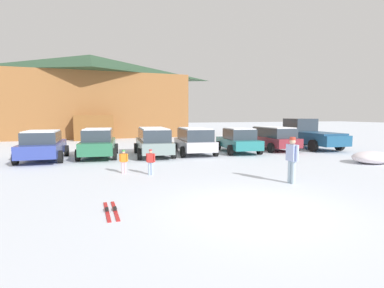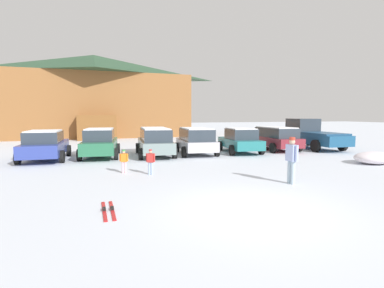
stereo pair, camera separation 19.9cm
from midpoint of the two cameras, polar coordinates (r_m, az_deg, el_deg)
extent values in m
plane|color=silver|center=(8.11, 12.29, -12.18)|extent=(160.00, 160.00, 0.00)
cube|color=brown|center=(36.22, -17.82, 6.83)|extent=(20.30, 10.45, 6.76)
pyramid|color=#294A30|center=(36.63, -18.04, 14.00)|extent=(20.92, 11.07, 2.39)
cube|color=brown|center=(30.44, -17.49, 3.01)|extent=(3.66, 1.92, 2.40)
cube|color=#2F3F94|center=(18.11, -25.87, -0.70)|extent=(1.99, 4.51, 0.64)
cube|color=#2D3842|center=(17.84, -26.08, 1.20)|extent=(1.72, 2.36, 0.59)
cube|color=white|center=(17.82, -26.13, 2.24)|extent=(1.60, 2.24, 0.06)
cylinder|color=black|center=(19.70, -28.04, -1.27)|extent=(0.23, 0.64, 0.64)
cylinder|color=black|center=(19.36, -22.15, -1.13)|extent=(0.23, 0.64, 0.64)
cylinder|color=black|center=(17.02, -30.02, -2.35)|extent=(0.23, 0.64, 0.64)
cylinder|color=black|center=(16.63, -23.21, -2.22)|extent=(0.23, 0.64, 0.64)
cube|color=#286A48|center=(18.17, -16.78, -0.32)|extent=(2.16, 4.63, 0.66)
cube|color=#2D3842|center=(17.90, -16.90, 1.66)|extent=(1.75, 2.46, 0.63)
cube|color=white|center=(17.88, -16.93, 2.77)|extent=(1.64, 2.34, 0.06)
cylinder|color=black|center=(19.69, -19.13, -0.92)|extent=(0.28, 0.66, 0.64)
cylinder|color=black|center=(19.53, -13.62, -0.82)|extent=(0.28, 0.66, 0.64)
cylinder|color=black|center=(16.96, -20.35, -1.97)|extent=(0.28, 0.66, 0.64)
cylinder|color=black|center=(16.77, -13.94, -1.87)|extent=(0.28, 0.66, 0.64)
cube|color=gray|center=(18.07, -6.76, -0.22)|extent=(2.04, 4.85, 0.62)
cube|color=#2D3842|center=(17.92, -6.75, 1.81)|extent=(1.76, 3.70, 0.68)
cube|color=white|center=(17.90, -6.77, 2.99)|extent=(1.64, 3.51, 0.06)
cylinder|color=black|center=(19.48, -10.02, -0.76)|extent=(0.26, 0.65, 0.64)
cylinder|color=black|center=(19.68, -4.52, -0.63)|extent=(0.26, 0.65, 0.64)
cylinder|color=black|center=(16.56, -9.41, -1.87)|extent=(0.26, 0.65, 0.64)
cylinder|color=black|center=(16.79, -2.96, -1.70)|extent=(0.26, 0.65, 0.64)
cube|color=#B7B6C0|center=(18.57, 1.05, -0.08)|extent=(2.15, 4.17, 0.58)
cube|color=#2D3842|center=(18.44, 1.11, 1.84)|extent=(1.85, 3.19, 0.68)
cube|color=white|center=(18.42, 1.11, 2.99)|extent=(1.73, 3.02, 0.06)
cylinder|color=black|center=(19.63, -2.60, -0.63)|extent=(0.27, 0.66, 0.64)
cylinder|color=black|center=(20.05, 2.96, -0.50)|extent=(0.27, 0.66, 0.64)
cylinder|color=black|center=(17.18, -1.19, -1.52)|extent=(0.27, 0.66, 0.64)
cylinder|color=black|center=(17.66, 5.10, -1.35)|extent=(0.27, 0.66, 0.64)
cube|color=#247578|center=(19.67, 9.35, 0.16)|extent=(2.19, 4.31, 0.58)
cube|color=#2D3842|center=(19.43, 9.59, 1.89)|extent=(1.77, 2.31, 0.64)
cube|color=white|center=(19.41, 9.61, 2.92)|extent=(1.65, 2.19, 0.06)
cylinder|color=black|center=(20.62, 5.63, -0.35)|extent=(0.29, 0.66, 0.64)
cylinder|color=black|center=(21.23, 10.56, -0.24)|extent=(0.29, 0.66, 0.64)
cylinder|color=black|center=(18.18, 7.91, -1.18)|extent=(0.29, 0.66, 0.64)
cylinder|color=black|center=(18.87, 13.39, -1.03)|extent=(0.29, 0.66, 0.64)
cube|color=maroon|center=(21.53, 15.81, 0.52)|extent=(1.89, 4.37, 0.60)
cube|color=#2D3842|center=(21.42, 15.98, 2.14)|extent=(1.65, 3.33, 0.64)
cube|color=white|center=(21.40, 16.00, 3.07)|extent=(1.54, 3.16, 0.06)
cylinder|color=black|center=(22.26, 11.91, 0.00)|extent=(0.24, 0.65, 0.64)
cylinder|color=black|center=(23.19, 16.10, 0.12)|extent=(0.24, 0.65, 0.64)
cylinder|color=black|center=(19.93, 15.43, -0.73)|extent=(0.24, 0.65, 0.64)
cylinder|color=black|center=(20.96, 19.91, -0.56)|extent=(0.24, 0.65, 0.64)
cube|color=navy|center=(23.44, 22.17, 1.04)|extent=(2.19, 6.07, 0.70)
cube|color=#2D3842|center=(24.36, 20.56, 3.32)|extent=(1.86, 1.99, 1.05)
cube|color=navy|center=(22.59, 23.79, 1.86)|extent=(2.08, 3.37, 0.12)
cylinder|color=black|center=(24.35, 17.61, 0.52)|extent=(0.29, 0.81, 0.80)
cylinder|color=black|center=(25.54, 21.65, 0.61)|extent=(0.29, 0.81, 0.80)
cylinder|color=black|center=(21.41, 22.71, -0.33)|extent=(0.29, 0.81, 0.80)
cylinder|color=black|center=(22.75, 26.98, -0.17)|extent=(0.29, 0.81, 0.80)
cylinder|color=#A1B9CA|center=(11.37, 18.56, -5.06)|extent=(0.15, 0.15, 0.82)
cylinder|color=#A1B9CA|center=(11.23, 19.14, -5.21)|extent=(0.15, 0.15, 0.82)
cube|color=#A1B2E5|center=(11.19, 18.96, -1.61)|extent=(0.27, 0.42, 0.58)
cylinder|color=#A1B2E5|center=(11.39, 18.14, -1.39)|extent=(0.11, 0.11, 0.55)
cylinder|color=#A1B2E5|center=(11.00, 19.82, -1.69)|extent=(0.11, 0.11, 0.55)
sphere|color=tan|center=(11.15, 19.03, 0.40)|extent=(0.21, 0.21, 0.21)
cylinder|color=#B83829|center=(11.14, 19.05, 0.98)|extent=(0.20, 0.20, 0.10)
cylinder|color=#9CB4D4|center=(12.43, -7.68, -4.63)|extent=(0.09, 0.09, 0.51)
cylinder|color=#9CB4D4|center=(12.39, -7.18, -4.66)|extent=(0.09, 0.09, 0.51)
cube|color=red|center=(12.34, -7.46, -2.64)|extent=(0.29, 0.25, 0.36)
cylinder|color=red|center=(12.39, -8.16, -2.57)|extent=(0.07, 0.07, 0.35)
cylinder|color=red|center=(12.29, -6.75, -2.62)|extent=(0.07, 0.07, 0.35)
sphere|color=tan|center=(12.31, -7.47, -1.49)|extent=(0.13, 0.13, 0.13)
cylinder|color=#BA393A|center=(12.30, -7.48, -1.17)|extent=(0.13, 0.13, 0.06)
cylinder|color=beige|center=(12.93, -12.62, -4.38)|extent=(0.09, 0.09, 0.49)
cylinder|color=beige|center=(12.91, -12.15, -4.39)|extent=(0.09, 0.09, 0.49)
cube|color=orange|center=(12.86, -12.43, -2.56)|extent=(0.27, 0.20, 0.34)
cylinder|color=orange|center=(12.88, -13.09, -2.52)|extent=(0.07, 0.07, 0.33)
cylinder|color=orange|center=(12.83, -11.76, -2.53)|extent=(0.07, 0.07, 0.33)
sphere|color=tan|center=(12.83, -12.45, -1.53)|extent=(0.12, 0.12, 0.12)
cylinder|color=green|center=(12.82, -12.46, -1.23)|extent=(0.12, 0.12, 0.06)
cube|color=red|center=(8.12, -14.25, -12.12)|extent=(0.14, 1.63, 0.02)
cube|color=black|center=(8.16, -14.28, -11.75)|extent=(0.09, 0.20, 0.06)
cube|color=red|center=(8.11, -15.69, -12.19)|extent=(0.14, 1.63, 0.02)
cube|color=black|center=(8.15, -15.72, -11.81)|extent=(0.09, 0.20, 0.06)
ellipsoid|color=white|center=(17.63, 31.75, -2.25)|extent=(2.10, 1.68, 0.61)
camera|label=1|loc=(0.10, -89.55, 0.04)|focal=28.00mm
camera|label=2|loc=(0.10, 90.45, -0.04)|focal=28.00mm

